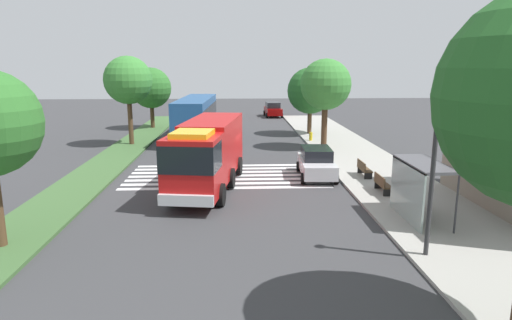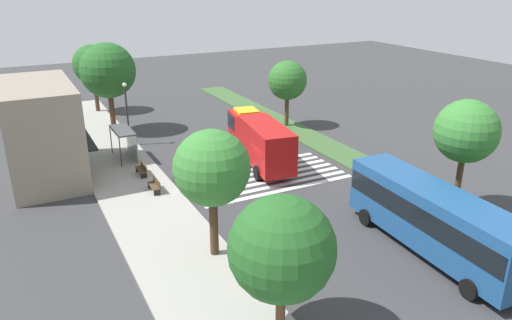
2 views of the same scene
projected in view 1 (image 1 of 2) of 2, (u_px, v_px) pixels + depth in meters
ground_plane at (227, 175)px, 26.79m from camera, size 120.00×120.00×0.00m
sidewalk at (377, 173)px, 27.19m from camera, size 60.00×5.35×0.14m
median_strip at (92, 176)px, 26.42m from camera, size 60.00×3.00×0.14m
crosswalk at (227, 176)px, 26.70m from camera, size 5.85×11.73×0.01m
fire_truck at (207, 152)px, 23.39m from camera, size 9.89×3.84×3.62m
parked_car_west at (273, 109)px, 56.33m from camera, size 4.57×2.23×1.82m
parked_car_mid at (316, 163)px, 26.18m from camera, size 4.51×2.26×1.75m
transit_bus at (196, 115)px, 39.08m from camera, size 11.35×3.27×3.65m
bus_stop_shelter at (415, 179)px, 18.55m from camera, size 3.50×1.40×2.46m
bench_near_shelter at (382, 184)px, 22.73m from camera, size 1.60×0.50×0.90m
bench_west_of_shelter at (364, 169)px, 26.00m from camera, size 1.60×0.50×0.90m
street_lamp at (433, 163)px, 14.69m from camera, size 0.36×0.36×5.41m
sidewalk_tree_far_west at (310, 91)px, 41.11m from camera, size 4.28×4.28×6.15m
sidewalk_tree_west at (326, 85)px, 34.10m from camera, size 3.92×3.92×6.86m
median_tree_far_west at (151, 88)px, 45.04m from camera, size 4.11×4.11×6.11m
median_tree_west at (128, 80)px, 35.43m from camera, size 3.83×3.83×7.10m
fire_hydrant at (311, 136)px, 38.11m from camera, size 0.28×0.28×0.70m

